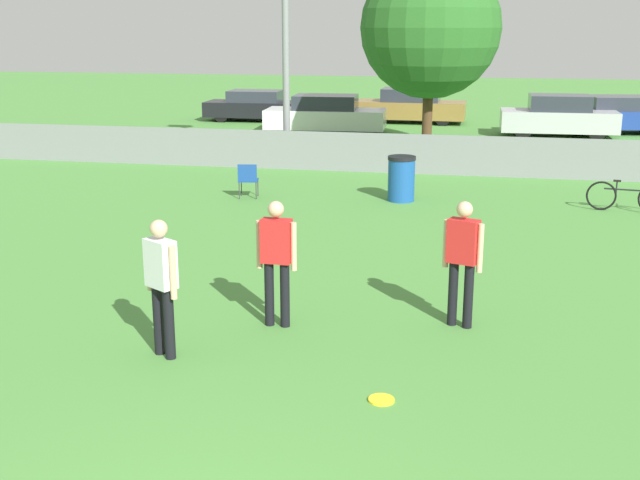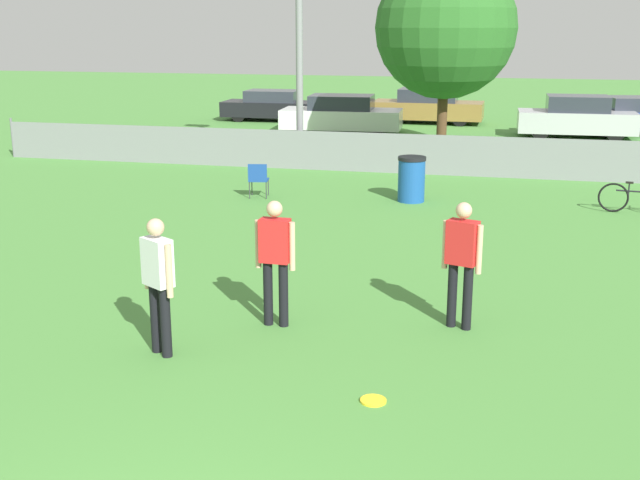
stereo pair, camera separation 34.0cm
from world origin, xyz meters
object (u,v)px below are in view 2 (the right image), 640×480
object	(u,v)px
bicycle_sideline	(640,199)
parked_car_white	(342,115)
player_defender_red	(275,254)
tree_near_pole	(446,28)
trash_bin	(411,179)
player_thrower_red	(462,256)
parked_car_silver	(577,118)
player_receiver_white	(158,277)
light_pole	(299,1)
folding_chair_sideline	(258,178)
parked_car_dark	(273,106)
frisbee_disc	(373,400)
parked_car_tan	(428,106)
parked_car_blue	(638,116)

from	to	relation	value
bicycle_sideline	parked_car_white	distance (m)	14.82
player_defender_red	bicycle_sideline	distance (m)	10.10
tree_near_pole	bicycle_sideline	world-z (taller)	tree_near_pole
parked_car_white	trash_bin	bearing A→B (deg)	-73.73
player_thrower_red	parked_car_silver	world-z (taller)	player_thrower_red
player_thrower_red	player_receiver_white	distance (m)	3.98
light_pole	folding_chair_sideline	xyz separation A→B (m)	(0.24, -4.77, -4.15)
player_receiver_white	parked_car_white	world-z (taller)	player_receiver_white
player_receiver_white	parked_car_white	distance (m)	21.34
player_thrower_red	parked_car_dark	bearing A→B (deg)	131.28
player_receiver_white	parked_car_silver	distance (m)	22.82
trash_bin	frisbee_disc	bearing A→B (deg)	-85.10
frisbee_disc	parked_car_silver	world-z (taller)	parked_car_silver
parked_car_dark	light_pole	bearing A→B (deg)	-70.57
player_defender_red	folding_chair_sideline	bearing A→B (deg)	111.33
folding_chair_sideline	parked_car_tan	xyz separation A→B (m)	(2.33, 15.88, 0.20)
frisbee_disc	parked_car_white	xyz separation A→B (m)	(-4.99, 21.92, 0.67)
player_thrower_red	player_receiver_white	size ratio (longest dim) A/B	1.00
frisbee_disc	parked_car_dark	distance (m)	26.56
tree_near_pole	parked_car_dark	xyz separation A→B (m)	(-7.80, 7.30, -3.26)
parked_car_blue	frisbee_disc	bearing A→B (deg)	-113.45
player_thrower_red	frisbee_disc	xyz separation A→B (m)	(-0.75, -2.47, -1.00)
player_defender_red	parked_car_tan	distance (m)	23.82
tree_near_pole	player_receiver_white	world-z (taller)	tree_near_pole
trash_bin	bicycle_sideline	bearing A→B (deg)	-1.66
light_pole	player_thrower_red	distance (m)	13.86
tree_near_pole	parked_car_white	size ratio (longest dim) A/B	1.32
parked_car_tan	parked_car_blue	size ratio (longest dim) A/B	1.01
parked_car_silver	parked_car_dark	bearing A→B (deg)	166.86
parked_car_white	parked_car_silver	xyz separation A→B (m)	(8.57, 0.68, 0.05)
parked_car_white	parked_car_tan	world-z (taller)	parked_car_white
parked_car_tan	bicycle_sideline	bearing A→B (deg)	-67.43
frisbee_disc	parked_car_silver	bearing A→B (deg)	81.00
parked_car_tan	parked_car_blue	world-z (taller)	parked_car_tan
trash_bin	parked_car_tan	size ratio (longest dim) A/B	0.23
parked_car_tan	light_pole	bearing A→B (deg)	-102.31
tree_near_pole	parked_car_tan	distance (m)	8.71
folding_chair_sideline	parked_car_blue	size ratio (longest dim) A/B	0.19
player_defender_red	folding_chair_sideline	distance (m)	8.42
frisbee_disc	parked_car_blue	world-z (taller)	parked_car_blue
parked_car_silver	player_defender_red	bearing A→B (deg)	-105.91
bicycle_sideline	parked_car_tan	bearing A→B (deg)	119.62
tree_near_pole	parked_car_white	distance (m)	6.65
bicycle_sideline	parked_car_dark	bearing A→B (deg)	138.40
player_defender_red	parked_car_white	world-z (taller)	player_defender_red
parked_car_white	parked_car_silver	distance (m)	8.60
player_defender_red	parked_car_white	bearing A→B (deg)	101.42
player_defender_red	parked_car_blue	xyz separation A→B (m)	(7.57, 22.01, -0.33)
light_pole	player_receiver_white	size ratio (longest dim) A/B	4.43
parked_car_tan	tree_near_pole	bearing A→B (deg)	-80.24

